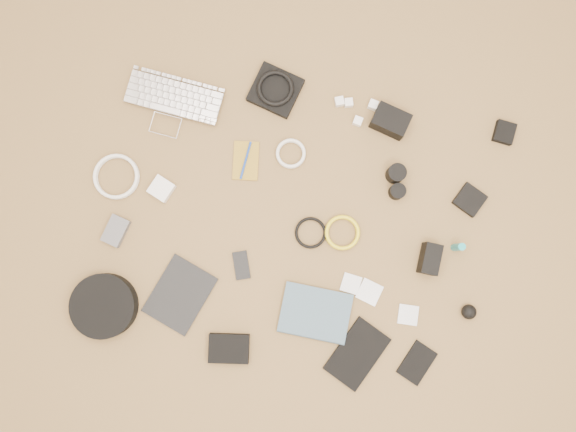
% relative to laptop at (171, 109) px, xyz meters
% --- Properties ---
extents(room_shell, '(4.04, 4.04, 2.58)m').
position_rel_laptop_xyz_m(room_shell, '(0.49, -0.31, 1.24)').
color(room_shell, olive).
rests_on(room_shell, ground).
extents(laptop, '(0.35, 0.26, 0.03)m').
position_rel_laptop_xyz_m(laptop, '(0.00, 0.00, 0.00)').
color(laptop, silver).
rests_on(laptop, ground).
extents(headphone_pouch, '(0.19, 0.19, 0.03)m').
position_rel_laptop_xyz_m(headphone_pouch, '(0.35, 0.15, 0.00)').
color(headphone_pouch, black).
rests_on(headphone_pouch, ground).
extents(headphones, '(0.17, 0.17, 0.02)m').
position_rel_laptop_xyz_m(headphones, '(0.35, 0.15, 0.02)').
color(headphones, black).
rests_on(headphones, headphone_pouch).
extents(charger_a, '(0.04, 0.04, 0.03)m').
position_rel_laptop_xyz_m(charger_a, '(0.58, 0.15, 0.00)').
color(charger_a, white).
rests_on(charger_a, ground).
extents(charger_b, '(0.04, 0.04, 0.03)m').
position_rel_laptop_xyz_m(charger_b, '(0.62, 0.16, 0.00)').
color(charger_b, white).
rests_on(charger_b, ground).
extents(charger_c, '(0.04, 0.04, 0.03)m').
position_rel_laptop_xyz_m(charger_c, '(0.70, 0.17, 0.00)').
color(charger_c, white).
rests_on(charger_c, ground).
extents(charger_d, '(0.03, 0.03, 0.03)m').
position_rel_laptop_xyz_m(charger_d, '(0.66, 0.10, 0.00)').
color(charger_d, white).
rests_on(charger_d, ground).
extents(dslr_camera, '(0.14, 0.11, 0.07)m').
position_rel_laptop_xyz_m(dslr_camera, '(0.77, 0.12, 0.02)').
color(dslr_camera, black).
rests_on(dslr_camera, ground).
extents(lens_pouch, '(0.07, 0.08, 0.03)m').
position_rel_laptop_xyz_m(lens_pouch, '(1.18, 0.17, 0.00)').
color(lens_pouch, black).
rests_on(lens_pouch, ground).
extents(notebook_olive, '(0.11, 0.15, 0.01)m').
position_rel_laptop_xyz_m(notebook_olive, '(0.30, -0.12, -0.01)').
color(notebook_olive, olive).
rests_on(notebook_olive, ground).
extents(pen_blue, '(0.01, 0.14, 0.01)m').
position_rel_laptop_xyz_m(pen_blue, '(0.30, -0.12, -0.00)').
color(pen_blue, '#13369F').
rests_on(pen_blue, notebook_olive).
extents(cable_white_a, '(0.14, 0.14, 0.01)m').
position_rel_laptop_xyz_m(cable_white_a, '(0.45, -0.07, -0.01)').
color(cable_white_a, white).
rests_on(cable_white_a, ground).
extents(lens_a, '(0.08, 0.08, 0.07)m').
position_rel_laptop_xyz_m(lens_a, '(0.83, -0.06, 0.02)').
color(lens_a, black).
rests_on(lens_a, ground).
extents(lens_b, '(0.06, 0.06, 0.05)m').
position_rel_laptop_xyz_m(lens_b, '(0.85, -0.12, 0.01)').
color(lens_b, black).
rests_on(lens_b, ground).
extents(card_reader, '(0.12, 0.12, 0.02)m').
position_rel_laptop_xyz_m(card_reader, '(1.10, -0.09, -0.00)').
color(card_reader, black).
rests_on(card_reader, ground).
extents(power_brick, '(0.09, 0.09, 0.03)m').
position_rel_laptop_xyz_m(power_brick, '(0.03, -0.29, 0.00)').
color(power_brick, white).
rests_on(power_brick, ground).
extents(cable_white_b, '(0.19, 0.19, 0.01)m').
position_rel_laptop_xyz_m(cable_white_b, '(-0.13, -0.28, -0.01)').
color(cable_white_b, white).
rests_on(cable_white_b, ground).
extents(cable_black, '(0.13, 0.13, 0.01)m').
position_rel_laptop_xyz_m(cable_black, '(0.58, -0.33, -0.01)').
color(cable_black, black).
rests_on(cable_black, ground).
extents(cable_yellow, '(0.15, 0.15, 0.01)m').
position_rel_laptop_xyz_m(cable_yellow, '(0.69, -0.30, -0.01)').
color(cable_yellow, yellow).
rests_on(cable_yellow, ground).
extents(flash, '(0.06, 0.11, 0.08)m').
position_rel_laptop_xyz_m(flash, '(1.00, -0.33, 0.03)').
color(flash, black).
rests_on(flash, ground).
extents(lens_cleaner, '(0.03, 0.03, 0.09)m').
position_rel_laptop_xyz_m(lens_cleaner, '(1.08, -0.27, 0.03)').
color(lens_cleaner, teal).
rests_on(lens_cleaner, ground).
extents(battery_charger, '(0.09, 0.11, 0.03)m').
position_rel_laptop_xyz_m(battery_charger, '(-0.09, -0.46, 0.00)').
color(battery_charger, '#535357').
rests_on(battery_charger, ground).
extents(tablet, '(0.24, 0.27, 0.01)m').
position_rel_laptop_xyz_m(tablet, '(0.18, -0.63, -0.01)').
color(tablet, black).
rests_on(tablet, ground).
extents(phone, '(0.08, 0.11, 0.01)m').
position_rel_laptop_xyz_m(phone, '(0.37, -0.49, -0.01)').
color(phone, black).
rests_on(phone, ground).
extents(filter_case_left, '(0.07, 0.07, 0.01)m').
position_rel_laptop_xyz_m(filter_case_left, '(0.75, -0.47, -0.01)').
color(filter_case_left, silver).
rests_on(filter_case_left, ground).
extents(filter_case_mid, '(0.09, 0.09, 0.01)m').
position_rel_laptop_xyz_m(filter_case_mid, '(0.82, -0.48, -0.01)').
color(filter_case_mid, silver).
rests_on(filter_case_mid, ground).
extents(filter_case_right, '(0.07, 0.07, 0.01)m').
position_rel_laptop_xyz_m(filter_case_right, '(0.97, -0.53, -0.01)').
color(filter_case_right, silver).
rests_on(filter_case_right, ground).
extents(air_blower, '(0.07, 0.07, 0.05)m').
position_rel_laptop_xyz_m(air_blower, '(1.17, -0.48, 0.01)').
color(air_blower, black).
rests_on(air_blower, ground).
extents(headphone_case, '(0.29, 0.29, 0.06)m').
position_rel_laptop_xyz_m(headphone_case, '(-0.06, -0.72, 0.02)').
color(headphone_case, black).
rests_on(headphone_case, ground).
extents(drive_case, '(0.15, 0.12, 0.03)m').
position_rel_laptop_xyz_m(drive_case, '(0.39, -0.77, 0.00)').
color(drive_case, black).
rests_on(drive_case, ground).
extents(paperback, '(0.24, 0.18, 0.02)m').
position_rel_laptop_xyz_m(paperback, '(0.65, -0.68, -0.00)').
color(paperback, '#405A6C').
rests_on(paperback, ground).
extents(notebook_black_a, '(0.21, 0.25, 0.02)m').
position_rel_laptop_xyz_m(notebook_black_a, '(0.82, -0.70, -0.01)').
color(notebook_black_a, black).
rests_on(notebook_black_a, ground).
extents(notebook_black_b, '(0.13, 0.15, 0.01)m').
position_rel_laptop_xyz_m(notebook_black_b, '(1.03, -0.69, -0.01)').
color(notebook_black_b, black).
rests_on(notebook_black_b, ground).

